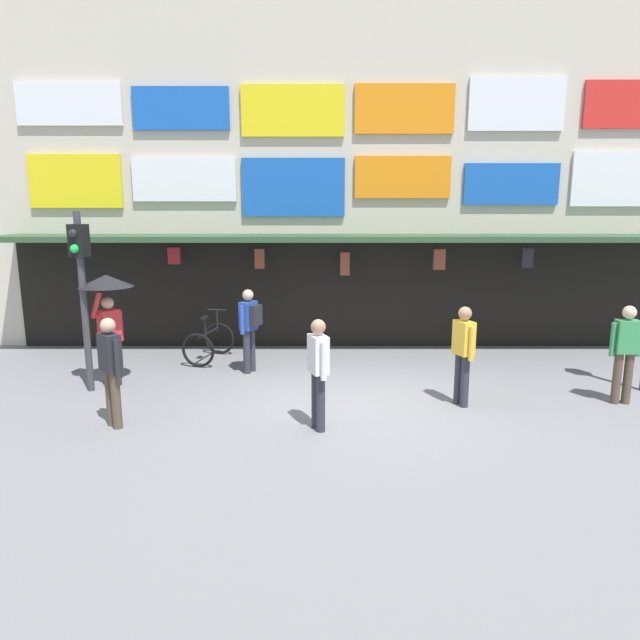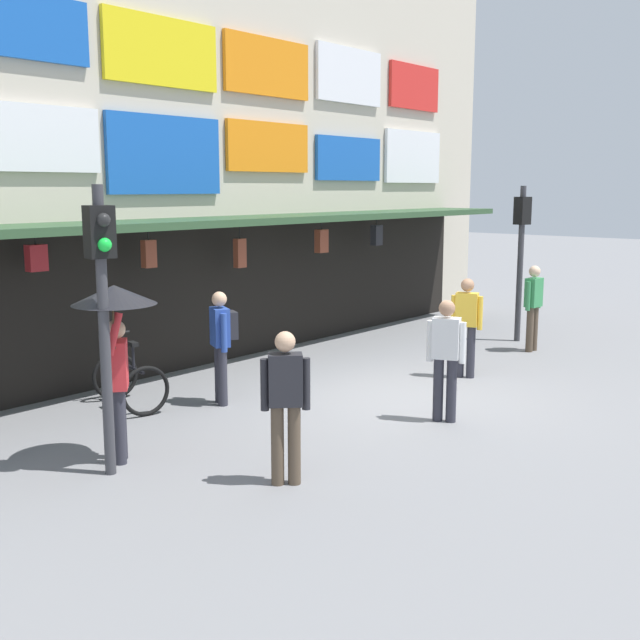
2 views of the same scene
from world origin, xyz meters
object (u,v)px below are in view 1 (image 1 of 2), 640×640
object	(u,v)px
pedestrian_in_blue	(320,368)
pedestrian_in_black	(628,349)
pedestrian_in_white	(252,324)
pedestrian_in_red	(465,350)
traffic_light_near	(84,273)
pedestrian_with_umbrella	(110,299)
pedestrian_in_green	(113,366)
bicycle_parked	(211,342)

from	to	relation	value
pedestrian_in_blue	pedestrian_in_black	world-z (taller)	same
pedestrian_in_blue	pedestrian_in_white	size ratio (longest dim) A/B	1.00
pedestrian_in_red	traffic_light_near	bearing A→B (deg)	173.41
pedestrian_in_blue	pedestrian_with_umbrella	world-z (taller)	pedestrian_with_umbrella
pedestrian_in_blue	traffic_light_near	bearing A→B (deg)	156.45
pedestrian_in_black	traffic_light_near	bearing A→B (deg)	175.85
pedestrian_in_green	pedestrian_in_red	size ratio (longest dim) A/B	1.00
bicycle_parked	pedestrian_in_red	distance (m)	5.55
pedestrian_in_blue	pedestrian_with_umbrella	distance (m)	4.39
pedestrian_in_red	pedestrian_with_umbrella	xyz separation A→B (m)	(-6.20, 1.01, 0.69)
pedestrian_in_blue	pedestrian_in_white	world-z (taller)	same
pedestrian_in_blue	pedestrian_in_black	distance (m)	5.24
pedestrian_in_white	pedestrian_in_black	xyz separation A→B (m)	(6.48, -1.83, -0.04)
pedestrian_in_red	pedestrian_in_black	size ratio (longest dim) A/B	1.00
pedestrian_in_white	pedestrian_in_red	bearing A→B (deg)	-26.95
pedestrian_with_umbrella	pedestrian_in_black	world-z (taller)	pedestrian_with_umbrella
pedestrian_in_green	bicycle_parked	bearing A→B (deg)	79.18
traffic_light_near	pedestrian_in_red	world-z (taller)	traffic_light_near
bicycle_parked	pedestrian_in_green	bearing A→B (deg)	-100.82
pedestrian_in_blue	pedestrian_in_white	xyz separation A→B (m)	(-1.37, 2.96, 0.04)
traffic_light_near	bicycle_parked	size ratio (longest dim) A/B	2.47
pedestrian_in_red	bicycle_parked	bearing A→B (deg)	149.44
pedestrian_in_blue	pedestrian_in_black	bearing A→B (deg)	12.45
pedestrian_in_blue	pedestrian_in_green	distance (m)	3.09
pedestrian_in_green	pedestrian_in_white	bearing A→B (deg)	59.00
traffic_light_near	pedestrian_in_blue	bearing A→B (deg)	-23.55
pedestrian_with_umbrella	pedestrian_in_white	world-z (taller)	pedestrian_with_umbrella
traffic_light_near	pedestrian_in_white	world-z (taller)	traffic_light_near
bicycle_parked	traffic_light_near	bearing A→B (deg)	-130.66
bicycle_parked	pedestrian_in_black	distance (m)	7.98
traffic_light_near	bicycle_parked	world-z (taller)	traffic_light_near
pedestrian_in_green	pedestrian_in_red	distance (m)	5.56
pedestrian_in_red	pedestrian_in_black	world-z (taller)	same
traffic_light_near	pedestrian_in_green	size ratio (longest dim) A/B	1.90
traffic_light_near	pedestrian_in_red	bearing A→B (deg)	-6.59
traffic_light_near	pedestrian_in_white	size ratio (longest dim) A/B	1.90
traffic_light_near	pedestrian_in_blue	xyz separation A→B (m)	(4.13, -1.80, -1.19)
pedestrian_in_red	pedestrian_in_black	distance (m)	2.73
pedestrian_with_umbrella	pedestrian_in_white	distance (m)	2.68
bicycle_parked	pedestrian_in_blue	distance (m)	4.56
pedestrian_in_red	pedestrian_in_white	distance (m)	4.22
pedestrian_with_umbrella	pedestrian_in_black	size ratio (longest dim) A/B	1.24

